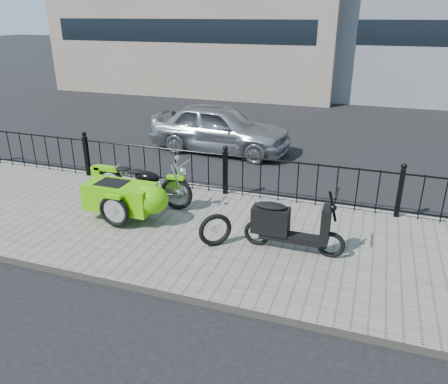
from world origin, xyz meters
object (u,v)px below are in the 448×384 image
(motorcycle_sidecar, at_px, (132,194))
(sedan_car, at_px, (220,128))
(scooter, at_px, (287,226))
(spare_tire, at_px, (215,230))

(motorcycle_sidecar, relative_size, sedan_car, 0.56)
(scooter, xyz_separation_m, spare_tire, (-1.15, -0.26, -0.15))
(sedan_car, bearing_deg, motorcycle_sidecar, -176.16)
(scooter, distance_m, sedan_car, 6.05)
(scooter, xyz_separation_m, sedan_car, (-3.02, 5.24, 0.13))
(motorcycle_sidecar, xyz_separation_m, scooter, (3.01, -0.26, -0.03))
(spare_tire, xyz_separation_m, sedan_car, (-1.87, 5.49, 0.28))
(spare_tire, bearing_deg, scooter, 12.56)
(scooter, relative_size, spare_tire, 2.87)
(scooter, bearing_deg, spare_tire, -167.44)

